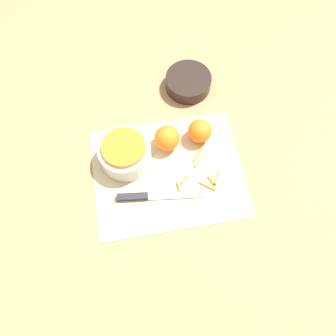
% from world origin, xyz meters
% --- Properties ---
extents(ground_plane, '(4.00, 4.00, 0.00)m').
position_xyz_m(ground_plane, '(0.00, 0.00, 0.00)').
color(ground_plane, '#9E754C').
extents(cutting_board, '(0.46, 0.37, 0.01)m').
position_xyz_m(cutting_board, '(0.00, 0.00, 0.00)').
color(cutting_board, '#CCB284').
rests_on(cutting_board, ground_plane).
extents(bowl_speckled, '(0.16, 0.16, 0.09)m').
position_xyz_m(bowl_speckled, '(-0.12, 0.07, 0.05)').
color(bowl_speckled, silver).
rests_on(bowl_speckled, cutting_board).
extents(bowl_dark, '(0.16, 0.16, 0.05)m').
position_xyz_m(bowl_dark, '(0.12, 0.31, 0.02)').
color(bowl_dark, black).
rests_on(bowl_dark, ground_plane).
extents(knife, '(0.26, 0.05, 0.02)m').
position_xyz_m(knife, '(-0.08, -0.07, 0.01)').
color(knife, '#232328').
rests_on(knife, cutting_board).
extents(orange_left, '(0.08, 0.08, 0.08)m').
position_xyz_m(orange_left, '(0.12, 0.10, 0.04)').
color(orange_left, orange).
rests_on(orange_left, cutting_board).
extents(orange_right, '(0.08, 0.08, 0.08)m').
position_xyz_m(orange_right, '(0.01, 0.10, 0.05)').
color(orange_right, orange).
rests_on(orange_right, cutting_board).
extents(peel_pile, '(0.14, 0.16, 0.01)m').
position_xyz_m(peel_pile, '(0.10, -0.02, 0.01)').
color(peel_pile, orange).
rests_on(peel_pile, cutting_board).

